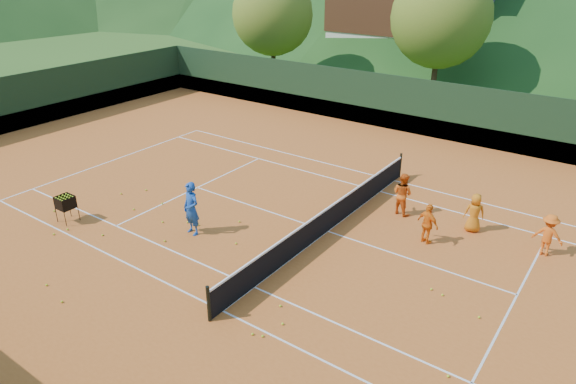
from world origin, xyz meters
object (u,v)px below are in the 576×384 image
Objects in this scene: coach at (191,209)px; ball_hopper at (65,203)px; student_c at (474,213)px; student_d at (548,235)px; student_b at (428,224)px; student_a at (402,194)px; tennis_net at (328,219)px.

coach is 1.92× the size of ball_hopper.
ball_hopper is (-12.23, -7.89, 0.04)m from student_c.
student_d is at bearing 151.82° from student_c.
student_d is at bearing 27.75° from ball_hopper.
student_b is 1.44× the size of ball_hopper.
student_a is 12.31m from ball_hopper.
ball_hopper is (-14.65, -7.71, 0.03)m from student_d.
student_b is at bearing 22.15° from tennis_net.
student_a is at bearing 38.62° from ball_hopper.
coach reaches higher than tennis_net.
student_c is (1.01, 1.74, -0.01)m from student_b.
student_c is 5.11m from tennis_net.
student_d is (10.30, 5.68, -0.24)m from coach.
student_d is 1.43× the size of ball_hopper.
student_c is 0.12× the size of tennis_net.
student_a reaches higher than student_b.
coach is at bearing 28.85° from student_d.
tennis_net is (-6.54, -2.82, -0.22)m from student_d.
student_b is 3.76m from student_d.
ball_hopper is at bearing 52.56° from student_a.
student_a reaches higher than student_c.
student_b is (6.88, 4.12, -0.24)m from coach.
student_b is 1.01× the size of student_c.
ball_hopper is at bearing 48.93° from student_b.
student_c is at bearing 32.83° from ball_hopper.
student_d reaches higher than tennis_net.
tennis_net is (-4.12, -3.01, -0.21)m from student_c.
student_b is 12.80m from ball_hopper.
coach is 4.74m from tennis_net.
student_b is at bearing 28.73° from ball_hopper.
tennis_net is at bearing 31.07° from ball_hopper.
tennis_net is 9.47m from ball_hopper.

